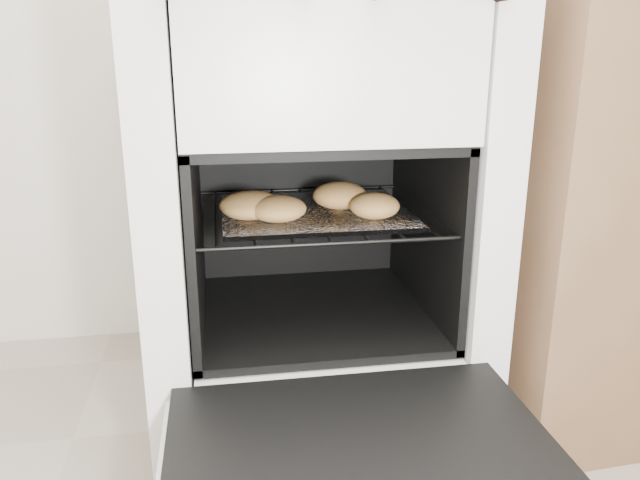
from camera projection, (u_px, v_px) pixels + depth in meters
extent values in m
cube|color=silver|center=(307.00, 188.00, 1.37)|extent=(0.66, 0.71, 1.02)
cube|color=black|center=(364.00, 458.00, 0.91)|extent=(0.58, 0.44, 0.03)
cube|color=silver|center=(364.00, 469.00, 0.92)|extent=(0.60, 0.47, 0.02)
cylinder|color=black|center=(197.00, 217.00, 1.26)|extent=(0.01, 0.47, 0.01)
cylinder|color=black|center=(423.00, 208.00, 1.34)|extent=(0.01, 0.47, 0.01)
cylinder|color=black|center=(332.00, 244.00, 1.09)|extent=(0.48, 0.01, 0.01)
cylinder|color=black|center=(299.00, 190.00, 1.51)|extent=(0.48, 0.01, 0.01)
cylinder|color=black|center=(216.00, 216.00, 1.27)|extent=(0.01, 0.44, 0.01)
cylinder|color=black|center=(249.00, 215.00, 1.28)|extent=(0.01, 0.44, 0.01)
cylinder|color=black|center=(281.00, 214.00, 1.29)|extent=(0.01, 0.44, 0.01)
cylinder|color=black|center=(313.00, 212.00, 1.30)|extent=(0.01, 0.44, 0.01)
cylinder|color=black|center=(344.00, 211.00, 1.31)|extent=(0.01, 0.44, 0.01)
cylinder|color=black|center=(375.00, 210.00, 1.32)|extent=(0.01, 0.44, 0.01)
cylinder|color=black|center=(405.00, 209.00, 1.33)|extent=(0.01, 0.44, 0.01)
cube|color=white|center=(315.00, 212.00, 1.28)|extent=(0.38, 0.33, 0.01)
ellipsoid|color=#B58148|center=(375.00, 206.00, 1.21)|extent=(0.12, 0.12, 0.05)
ellipsoid|color=#B58148|center=(250.00, 207.00, 1.21)|extent=(0.13, 0.13, 0.05)
ellipsoid|color=#B58148|center=(340.00, 195.00, 1.28)|extent=(0.12, 0.12, 0.05)
ellipsoid|color=#B58148|center=(251.00, 205.00, 1.21)|extent=(0.14, 0.14, 0.05)
ellipsoid|color=#B58148|center=(278.00, 209.00, 1.19)|extent=(0.14, 0.14, 0.05)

